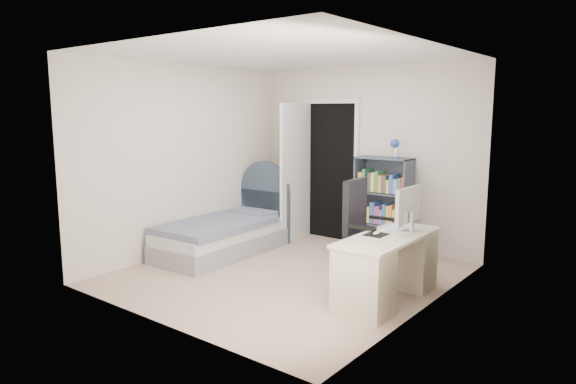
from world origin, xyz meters
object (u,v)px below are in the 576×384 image
Objects in this scene: floor_lamp at (297,196)px; bookcase at (383,210)px; desk at (388,265)px; office_chair at (366,227)px; nightstand at (278,209)px; bed at (226,233)px.

bookcase reaches higher than floor_lamp.
floor_lamp is 1.06× the size of desk.
floor_lamp reaches higher than office_chair.
nightstand is at bearing 149.32° from desk.
floor_lamp reaches higher than bed.
bed is 2.12m from bookcase.
desk is 0.59m from office_chair.
bookcase is at bearing -8.88° from floor_lamp.
office_chair is (0.39, -1.14, 0.03)m from bookcase.
floor_lamp is at bearing 171.12° from bookcase.
nightstand is 0.41× the size of desk.
office_chair reaches higher than desk.
bookcase is (1.93, -0.19, 0.24)m from nightstand.
floor_lamp is 0.95× the size of bookcase.
bed is 1.41× the size of desk.
bookcase reaches higher than desk.
office_chair is at bearing -71.15° from bookcase.
desk is (0.82, -1.44, -0.23)m from bookcase.
office_chair is (2.11, 0.04, 0.37)m from bed.
floor_lamp is at bearing 145.04° from desk.
bookcase is 1.12× the size of desk.
bookcase is at bearing 119.54° from desk.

